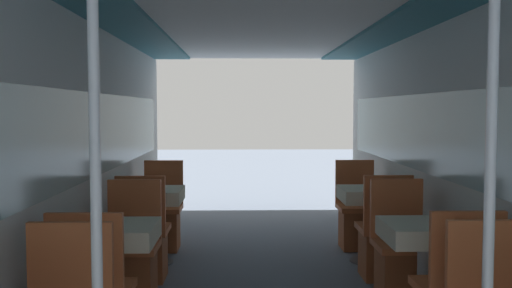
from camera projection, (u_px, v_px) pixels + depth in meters
wall_left at (71, 163)px, 4.08m from camera, size 0.05×8.09×2.21m
wall_right at (464, 162)px, 4.15m from camera, size 0.05×8.09×2.21m
ceiling_panel at (269, 6)px, 4.05m from camera, size 2.86×8.09×0.07m
support_pole_left_0 at (96, 220)px, 2.13m from camera, size 0.04×0.04×2.21m
dining_table_left_1 at (115, 242)px, 3.88m from camera, size 0.56×0.56×0.74m
chair_left_far_1 at (131, 266)px, 4.47m from camera, size 0.43×0.43×0.95m
dining_table_left_2 at (154, 201)px, 5.61m from camera, size 0.56×0.56×0.74m
chair_left_near_2 at (144, 247)px, 5.06m from camera, size 0.43×0.43×0.95m
chair_left_far_2 at (162, 222)px, 6.19m from camera, size 0.43×0.43×0.95m
support_pole_right_0 at (489, 219)px, 2.17m from camera, size 0.04×0.04×2.21m
dining_table_right_1 at (425, 241)px, 3.93m from camera, size 0.56×0.56×0.74m
chair_right_far_1 at (401, 264)px, 4.52m from camera, size 0.43×0.43×0.95m
dining_table_right_2 at (369, 200)px, 5.66m from camera, size 0.56×0.56×0.74m
chair_right_near_2 at (383, 246)px, 5.12m from camera, size 0.43×0.43×0.95m
chair_right_far_2 at (357, 221)px, 6.24m from camera, size 0.43×0.43×0.95m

